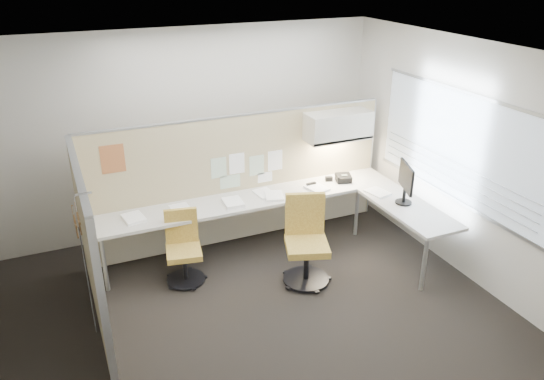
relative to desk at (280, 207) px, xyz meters
name	(u,v)px	position (x,y,z in m)	size (l,w,h in m)	color
floor	(246,311)	(-0.93, -1.13, -0.61)	(5.50, 4.50, 0.01)	black
ceiling	(239,55)	(-0.93, -1.13, 2.20)	(5.50, 4.50, 0.01)	white
wall_back	(185,133)	(-0.93, 1.12, 0.80)	(5.50, 0.02, 2.80)	beige
wall_front	(364,330)	(-0.93, -3.38, 0.80)	(5.50, 0.02, 2.80)	beige
wall_right	(458,158)	(1.82, -1.13, 0.80)	(0.02, 4.50, 2.80)	beige
window_pane	(458,147)	(1.79, -1.13, 0.95)	(0.01, 2.80, 1.30)	#9CA9B5
partition_back	(240,179)	(-0.38, 0.47, 0.27)	(4.10, 0.06, 1.75)	tan
partition_left	(89,249)	(-2.43, -0.63, 0.27)	(0.06, 2.20, 1.75)	tan
desk	(280,207)	(0.00, 0.00, 0.00)	(4.00, 2.07, 0.73)	beige
overhead_bin	(338,126)	(0.97, 0.26, 0.91)	(0.90, 0.36, 0.38)	beige
task_light_strip	(337,141)	(0.97, 0.26, 0.70)	(0.60, 0.06, 0.02)	#FFEABF
pinned_papers	(246,168)	(-0.30, 0.44, 0.43)	(1.01, 0.00, 0.47)	#8CBF8C
poster	(113,159)	(-1.98, 0.44, 0.82)	(0.28, 0.00, 0.35)	orange
chair_left	(184,250)	(-1.37, -0.23, -0.20)	(0.48, 0.49, 0.87)	black
chair_right	(306,243)	(-0.03, -0.81, -0.11)	(0.62, 0.64, 1.05)	black
monitor	(406,181)	(1.37, -0.77, 0.43)	(0.21, 0.48, 0.53)	black
phone	(343,178)	(1.02, 0.14, 0.18)	(0.25, 0.24, 0.12)	black
stapler	(311,185)	(0.54, 0.18, 0.15)	(0.14, 0.04, 0.05)	black
tape_dispenser	(329,179)	(0.85, 0.24, 0.16)	(0.10, 0.06, 0.06)	black
coat_hook	(79,233)	(-2.51, -1.28, 0.81)	(0.18, 0.46, 1.39)	silver
paper_stack_0	(134,218)	(-1.86, 0.16, 0.14)	(0.23, 0.30, 0.03)	white
paper_stack_1	(181,209)	(-1.28, 0.18, 0.14)	(0.23, 0.30, 0.02)	white
paper_stack_2	(233,203)	(-0.63, 0.07, 0.15)	(0.23, 0.30, 0.04)	white
paper_stack_3	(264,193)	(-0.14, 0.21, 0.13)	(0.23, 0.30, 0.01)	white
paper_stack_4	(317,188)	(0.57, 0.07, 0.14)	(0.23, 0.30, 0.03)	white
paper_stack_5	(378,192)	(1.25, -0.38, 0.14)	(0.23, 0.30, 0.02)	white
paper_stack_6	(274,196)	(-0.06, 0.06, 0.14)	(0.23, 0.30, 0.03)	white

